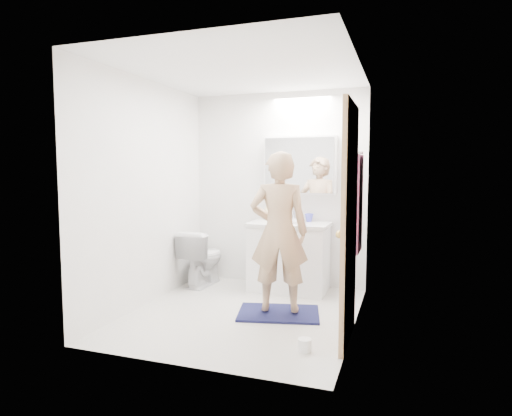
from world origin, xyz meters
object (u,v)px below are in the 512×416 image
at_px(vanity_cabinet, 289,258).
at_px(medicine_cabinet, 300,165).
at_px(soap_bottle_a, 268,211).
at_px(toothbrush_cup, 309,218).
at_px(toilet, 203,257).
at_px(toilet_paper_roll, 305,345).
at_px(person, 279,232).
at_px(soap_bottle_b, 278,214).

relative_size(vanity_cabinet, medicine_cabinet, 1.02).
xyz_separation_m(soap_bottle_a, toothbrush_cup, (0.52, 0.01, -0.06)).
bearing_deg(soap_bottle_a, toilet, -161.05).
xyz_separation_m(soap_bottle_a, toilet_paper_roll, (0.88, -1.81, -0.88)).
height_order(soap_bottle_a, toothbrush_cup, soap_bottle_a).
height_order(vanity_cabinet, toilet_paper_roll, vanity_cabinet).
bearing_deg(toilet_paper_roll, medicine_cabinet, 104.58).
height_order(toilet, toothbrush_cup, toothbrush_cup).
bearing_deg(person, toothbrush_cup, -107.37).
relative_size(soap_bottle_a, toothbrush_cup, 2.10).
xyz_separation_m(medicine_cabinet, soap_bottle_b, (-0.26, -0.03, -0.60)).
bearing_deg(medicine_cabinet, soap_bottle_a, -171.32).
relative_size(toilet, soap_bottle_b, 4.53).
height_order(vanity_cabinet, soap_bottle_a, soap_bottle_a).
distance_m(medicine_cabinet, toilet_paper_roll, 2.41).
bearing_deg(toilet_paper_roll, vanity_cabinet, 108.72).
height_order(vanity_cabinet, soap_bottle_b, soap_bottle_b).
bearing_deg(person, toilet_paper_roll, 106.49).
height_order(vanity_cabinet, toothbrush_cup, toothbrush_cup).
bearing_deg(toilet, medicine_cabinet, -161.34).
xyz_separation_m(toilet, soap_bottle_a, (0.77, 0.27, 0.58)).
distance_m(vanity_cabinet, toilet_paper_roll, 1.78).
height_order(medicine_cabinet, toothbrush_cup, medicine_cabinet).
bearing_deg(vanity_cabinet, medicine_cabinet, 70.05).
distance_m(soap_bottle_b, toothbrush_cup, 0.39).
distance_m(toothbrush_cup, toilet_paper_roll, 2.03).
xyz_separation_m(toilet, toilet_paper_roll, (1.65, -1.54, -0.30)).
relative_size(toilet, toilet_paper_roll, 6.35).
height_order(person, soap_bottle_a, person).
bearing_deg(toilet_paper_roll, toilet, 136.92).
bearing_deg(soap_bottle_a, medicine_cabinet, 8.68).
bearing_deg(vanity_cabinet, soap_bottle_b, 136.29).
bearing_deg(person, soap_bottle_a, -79.81).
xyz_separation_m(vanity_cabinet, person, (0.12, -0.88, 0.45)).
distance_m(person, toothbrush_cup, 1.05).
height_order(vanity_cabinet, person, person).
height_order(soap_bottle_b, toothbrush_cup, soap_bottle_b).
bearing_deg(person, soap_bottle_b, -86.57).
xyz_separation_m(vanity_cabinet, toilet, (-1.09, -0.11, -0.04)).
bearing_deg(soap_bottle_b, soap_bottle_a, -166.87).
bearing_deg(toothbrush_cup, soap_bottle_a, -178.90).
distance_m(soap_bottle_a, toothbrush_cup, 0.52).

